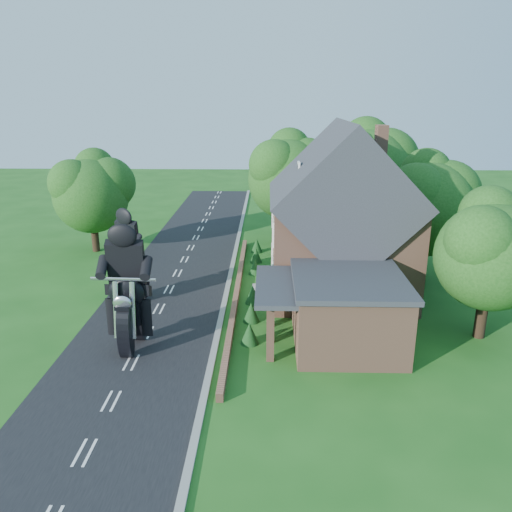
{
  "coord_description": "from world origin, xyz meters",
  "views": [
    {
      "loc": [
        6.16,
        -22.89,
        11.52
      ],
      "look_at": [
        5.48,
        4.28,
        2.8
      ],
      "focal_mm": 35.0,
      "sensor_mm": 36.0,
      "label": 1
    }
  ],
  "objects_px": {
    "garden_wall": "(237,293)",
    "annex": "(345,309)",
    "motorcycle_follow": "(132,288)",
    "house": "(341,223)",
    "motorcycle_lead": "(132,331)"
  },
  "relations": [
    {
      "from": "annex",
      "to": "garden_wall",
      "type": "bearing_deg",
      "value": 133.84
    },
    {
      "from": "garden_wall",
      "to": "motorcycle_lead",
      "type": "height_order",
      "value": "motorcycle_lead"
    },
    {
      "from": "house",
      "to": "motorcycle_lead",
      "type": "distance_m",
      "value": 13.64
    },
    {
      "from": "garden_wall",
      "to": "house",
      "type": "bearing_deg",
      "value": 9.17
    },
    {
      "from": "annex",
      "to": "motorcycle_follow",
      "type": "relative_size",
      "value": 3.89
    },
    {
      "from": "garden_wall",
      "to": "house",
      "type": "xyz_separation_m",
      "value": [
        6.19,
        1.0,
        4.14
      ]
    },
    {
      "from": "garden_wall",
      "to": "annex",
      "type": "height_order",
      "value": "annex"
    },
    {
      "from": "garden_wall",
      "to": "annex",
      "type": "distance_m",
      "value": 8.19
    },
    {
      "from": "annex",
      "to": "motorcycle_follow",
      "type": "height_order",
      "value": "annex"
    },
    {
      "from": "motorcycle_lead",
      "to": "annex",
      "type": "bearing_deg",
      "value": -172.47
    },
    {
      "from": "garden_wall",
      "to": "motorcycle_follow",
      "type": "height_order",
      "value": "motorcycle_follow"
    },
    {
      "from": "garden_wall",
      "to": "annex",
      "type": "relative_size",
      "value": 3.12
    },
    {
      "from": "annex",
      "to": "motorcycle_follow",
      "type": "xyz_separation_m",
      "value": [
        -11.64,
        4.91,
        -0.92
      ]
    },
    {
      "from": "garden_wall",
      "to": "motorcycle_lead",
      "type": "distance_m",
      "value": 8.12
    },
    {
      "from": "garden_wall",
      "to": "house",
      "type": "relative_size",
      "value": 2.15
    }
  ]
}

